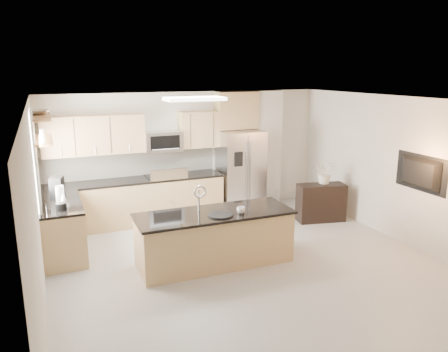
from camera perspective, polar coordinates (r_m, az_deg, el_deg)
name	(u,v)px	position (r m, az deg, el deg)	size (l,w,h in m)	color
floor	(255,272)	(6.91, 4.12, -12.43)	(6.50, 6.50, 0.00)	#AFAEA7
ceiling	(258,102)	(6.22, 4.53, 9.62)	(6.00, 6.50, 0.02)	silver
wall_back	(188,153)	(9.38, -4.71, 2.96)	(6.00, 0.02, 2.60)	beige
wall_front	(440,292)	(4.02, 26.36, -13.39)	(6.00, 0.02, 2.60)	beige
wall_left	(36,217)	(5.79, -23.33, -4.92)	(0.02, 6.50, 2.60)	beige
wall_right	(412,173)	(8.21, 23.32, 0.34)	(0.02, 6.50, 2.60)	beige
back_counter	(136,201)	(8.98, -11.43, -3.20)	(3.55, 0.66, 1.44)	tan
left_counter	(63,229)	(7.81, -20.34, -6.47)	(0.66, 1.50, 0.92)	tan
range	(166,198)	(9.10, -7.56, -2.81)	(0.76, 0.64, 1.14)	black
upper_cabinets	(127,133)	(8.82, -12.54, 5.46)	(3.50, 0.33, 0.75)	tan
microwave	(163,141)	(8.96, -8.00, 4.52)	(0.76, 0.40, 0.40)	silver
refrigerator	(240,171)	(9.50, 2.14, 0.61)	(0.92, 0.78, 1.78)	silver
partition_column	(267,149)	(9.95, 5.60, 3.56)	(0.60, 0.30, 2.60)	beige
window	(36,160)	(7.50, -23.39, 1.90)	(0.04, 1.15, 1.65)	white
shelf_lower	(42,140)	(7.55, -22.64, 4.36)	(0.30, 1.20, 0.04)	#925B3A
shelf_upper	(40,117)	(7.50, -22.90, 7.14)	(0.30, 1.20, 0.04)	#925B3A
ceiling_fixture	(194,99)	(7.54, -3.88, 10.03)	(1.00, 0.50, 0.06)	white
island	(215,238)	(7.02, -1.24, -8.08)	(2.49, 0.93, 1.28)	tan
credenza	(321,203)	(9.20, 12.54, -3.40)	(0.96, 0.41, 0.77)	black
cup	(241,210)	(6.83, 2.22, -4.46)	(0.13, 0.13, 0.10)	white
platter	(220,215)	(6.73, -0.48, -5.09)	(0.40, 0.40, 0.02)	black
blender	(60,200)	(7.20, -20.58, -2.91)	(0.17, 0.17, 0.39)	black
kettle	(64,199)	(7.41, -20.23, -2.89)	(0.20, 0.20, 0.25)	silver
coffee_maker	(57,188)	(7.86, -20.96, -1.52)	(0.26, 0.29, 0.37)	black
bowl	(40,112)	(7.65, -22.95, 7.75)	(0.41, 0.41, 0.10)	silver
flower_vase	(325,166)	(9.12, 13.09, 1.23)	(0.64, 0.56, 0.71)	white
television	(417,173)	(8.01, 23.92, 0.33)	(1.08, 0.14, 0.62)	black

